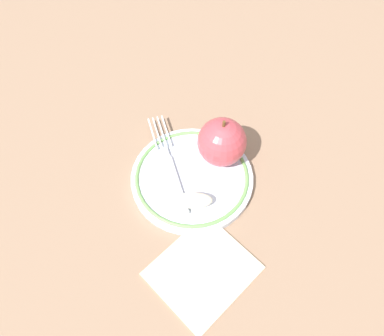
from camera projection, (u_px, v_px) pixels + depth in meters
name	position (u px, v px, depth m)	size (l,w,h in m)	color
ground_plane	(201.00, 177.00, 0.60)	(2.00, 2.00, 0.00)	#8C6D55
plate	(192.00, 177.00, 0.59)	(0.19, 0.19, 0.02)	silver
apple_red_whole	(222.00, 142.00, 0.57)	(0.08, 0.08, 0.09)	#C0424A
apple_slice_front	(193.00, 200.00, 0.55)	(0.06, 0.03, 0.02)	#F9EDCC
fork	(170.00, 164.00, 0.59)	(0.14, 0.16, 0.00)	silver
napkin_folded	(203.00, 270.00, 0.51)	(0.12, 0.13, 0.01)	beige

